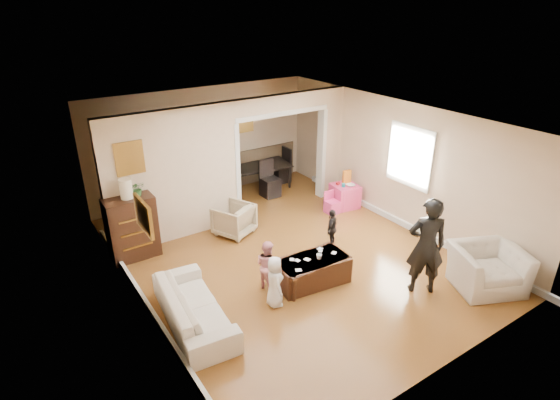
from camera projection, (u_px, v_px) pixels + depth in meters
floor at (286, 254)px, 8.50m from camera, size 7.00×7.00×0.00m
partition_left at (175, 176)px, 8.64m from camera, size 2.75×0.18×2.60m
partition_right at (329, 143)px, 10.58m from camera, size 0.55×0.18×2.60m
partition_header at (281, 102)px, 9.42m from camera, size 2.22×0.18×0.35m
window_pane at (410, 156)px, 8.94m from camera, size 0.03×0.95×1.10m
framed_art_partition at (129, 158)px, 7.92m from camera, size 0.45×0.03×0.55m
framed_art_sofa_wall at (144, 216)px, 5.94m from camera, size 0.03×0.55×0.40m
framed_art_alcove at (244, 120)px, 10.97m from camera, size 0.45×0.03×0.55m
sofa at (194, 307)px, 6.61m from camera, size 0.95×2.00×0.57m
armchair_back at (234, 220)px, 9.11m from camera, size 0.92×0.93×0.64m
armchair_front at (487, 268)px, 7.42m from camera, size 1.39×1.32×0.71m
dresser at (132, 228)px, 8.20m from camera, size 0.87×0.49×1.19m
table_lamp at (126, 189)px, 7.88m from camera, size 0.22×0.22×0.36m
potted_plant at (138, 189)px, 8.00m from camera, size 0.24×0.21×0.27m
coffee_table at (312, 271)px, 7.57m from camera, size 1.28×0.75×0.46m
coffee_cup at (319, 257)px, 7.47m from camera, size 0.10×0.10×0.09m
play_table at (345, 196)px, 10.33m from camera, size 0.63×0.63×0.53m
cereal_box at (347, 177)px, 10.30m from camera, size 0.21×0.10×0.30m
cyan_cup at (344, 185)px, 10.12m from camera, size 0.08×0.08×0.08m
toy_block at (338, 184)px, 10.24m from camera, size 0.09×0.07×0.05m
play_bowl at (351, 185)px, 10.15m from camera, size 0.22×0.22×0.05m
dining_table at (256, 177)px, 11.36m from camera, size 1.82×1.21×0.59m
adult_person at (426, 246)px, 7.12m from camera, size 0.73×0.68×1.67m
child_kneel_a at (275, 281)px, 6.95m from camera, size 0.38×0.48×0.85m
child_kneel_b at (267, 265)px, 7.36m from camera, size 0.42×0.49×0.87m
child_toddler at (332, 228)px, 8.60m from camera, size 0.50×0.42×0.79m
craft_papers at (310, 258)px, 7.52m from camera, size 0.94×0.44×0.00m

